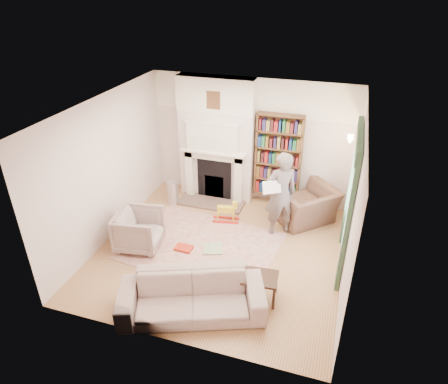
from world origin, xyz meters
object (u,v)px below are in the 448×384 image
(sofa, at_px, (192,296))
(rocking_horse, at_px, (226,211))
(paraffin_heater, at_px, (173,193))
(man_reading, at_px, (281,194))
(armchair_reading, at_px, (305,205))
(armchair_left, at_px, (139,230))
(bookcase, at_px, (278,156))
(coffee_table, at_px, (255,287))

(sofa, bearing_deg, rocking_horse, 74.81)
(sofa, xyz_separation_m, paraffin_heater, (-1.66, 3.01, -0.05))
(man_reading, distance_m, paraffin_heater, 2.63)
(armchair_reading, bearing_deg, armchair_left, -10.60)
(bookcase, relative_size, armchair_reading, 1.59)
(coffee_table, bearing_deg, bookcase, 90.30)
(bookcase, relative_size, coffee_table, 2.64)
(man_reading, distance_m, rocking_horse, 1.31)
(armchair_left, relative_size, man_reading, 0.47)
(armchair_reading, height_order, rocking_horse, armchair_reading)
(man_reading, bearing_deg, rocking_horse, -33.86)
(armchair_left, relative_size, paraffin_heater, 1.51)
(armchair_reading, xyz_separation_m, sofa, (-1.31, -3.19, -0.05))
(man_reading, xyz_separation_m, rocking_horse, (-1.14, 0.05, -0.64))
(sofa, bearing_deg, armchair_reading, 46.49)
(sofa, distance_m, coffee_table, 1.06)
(man_reading, height_order, coffee_table, man_reading)
(man_reading, relative_size, rocking_horse, 3.17)
(rocking_horse, bearing_deg, coffee_table, -71.20)
(paraffin_heater, xyz_separation_m, rocking_horse, (1.38, -0.37, -0.03))
(armchair_left, xyz_separation_m, coffee_table, (2.46, -0.69, -0.15))
(coffee_table, bearing_deg, rocking_horse, 114.33)
(armchair_reading, bearing_deg, paraffin_heater, -40.12)
(bookcase, distance_m, armchair_reading, 1.22)
(bookcase, bearing_deg, sofa, -98.70)
(armchair_reading, relative_size, rocking_horse, 2.08)
(sofa, bearing_deg, armchair_left, 119.71)
(armchair_reading, bearing_deg, bookcase, -80.96)
(bookcase, distance_m, armchair_left, 3.37)
(man_reading, bearing_deg, armchair_left, -3.64)
(sofa, distance_m, paraffin_heater, 3.44)
(sofa, xyz_separation_m, coffee_table, (0.86, 0.61, -0.10))
(bookcase, distance_m, rocking_horse, 1.68)
(man_reading, bearing_deg, paraffin_heater, -40.75)
(armchair_left, xyz_separation_m, man_reading, (2.46, 1.29, 0.51))
(sofa, height_order, paraffin_heater, sofa)
(bookcase, bearing_deg, man_reading, -76.12)
(rocking_horse, bearing_deg, armchair_reading, 8.62)
(armchair_reading, distance_m, paraffin_heater, 2.98)
(armchair_left, xyz_separation_m, sofa, (1.60, -1.30, -0.05))
(coffee_table, height_order, paraffin_heater, paraffin_heater)
(bookcase, xyz_separation_m, paraffin_heater, (-2.23, -0.74, -0.90))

